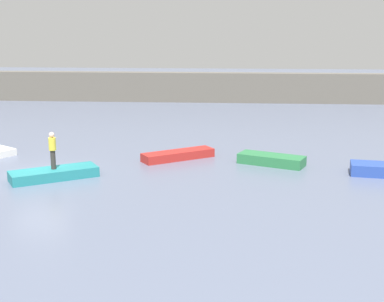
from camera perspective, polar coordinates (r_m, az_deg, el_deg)
The scene contains 6 objects.
ground_plane at distance 26.73m, azimuth -15.42°, elevation -2.34°, with size 120.00×120.00×0.00m, color slate.
embankment_wall at distance 49.76m, azimuth -6.23°, elevation 6.57°, with size 80.00×1.20×2.56m, color #666056.
rowboat_teal at distance 25.80m, azimuth -13.96°, elevation -2.28°, with size 3.86×1.28×0.45m, color teal.
rowboat_red at distance 28.57m, azimuth -1.43°, elevation -0.42°, with size 3.83×0.97×0.43m, color red.
rowboat_green at distance 27.77m, azimuth 8.13°, elevation -0.89°, with size 3.23×1.15×0.49m, color #2D7F47.
person_yellow_shirt at distance 25.52m, azimuth -14.10°, elevation 0.26°, with size 0.32×0.32×1.69m.
Camera 1 is at (8.86, -24.25, 6.92)m, focal length 52.06 mm.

